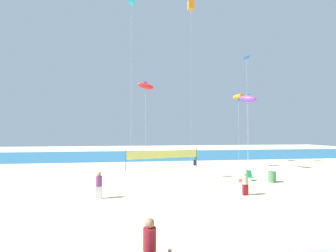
% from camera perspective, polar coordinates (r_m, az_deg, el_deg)
% --- Properties ---
extents(ground_plane, '(120.00, 120.00, 0.00)m').
position_cam_1_polar(ground_plane, '(15.87, -0.11, -17.42)').
color(ground_plane, beige).
extents(ocean_band, '(120.00, 20.00, 0.01)m').
position_cam_1_polar(ocean_band, '(44.21, -5.19, -7.26)').
color(ocean_band, '#1E6B99').
rests_on(ocean_band, ground).
extents(mother_figure, '(0.39, 0.39, 1.73)m').
position_cam_1_polar(mother_figure, '(7.71, -4.65, -27.71)').
color(mother_figure, gold).
rests_on(mother_figure, ground).
extents(beachgoer_sage_shirt, '(0.38, 0.38, 1.65)m').
position_cam_1_polar(beachgoer_sage_shirt, '(16.97, 18.84, -13.24)').
color(beachgoer_sage_shirt, maroon).
rests_on(beachgoer_sage_shirt, ground).
extents(beachgoer_teal_shirt, '(0.37, 0.37, 1.61)m').
position_cam_1_polar(beachgoer_teal_shirt, '(30.32, 6.77, -8.19)').
color(beachgoer_teal_shirt, navy).
rests_on(beachgoer_teal_shirt, ground).
extents(beachgoer_plum_shirt, '(0.40, 0.40, 1.75)m').
position_cam_1_polar(beachgoer_plum_shirt, '(15.97, -16.98, -13.79)').
color(beachgoer_plum_shirt, white).
rests_on(beachgoer_plum_shirt, ground).
extents(folding_beach_chair, '(0.52, 0.65, 0.89)m').
position_cam_1_polar(folding_beach_chair, '(22.11, 19.84, -11.59)').
color(folding_beach_chair, '#1E8C4C').
rests_on(folding_beach_chair, ground).
extents(trash_barrel, '(0.63, 0.63, 0.93)m').
position_cam_1_polar(trash_barrel, '(22.09, 24.70, -11.53)').
color(trash_barrel, '#3F7F4C').
rests_on(trash_barrel, ground).
extents(volleyball_net, '(8.71, 2.15, 2.40)m').
position_cam_1_polar(volleyball_net, '(27.02, -1.21, -7.34)').
color(volleyball_net, '#4C4C51').
rests_on(volleyball_net, ground).
extents(beach_handbag, '(0.36, 0.18, 0.28)m').
position_cam_1_polar(beach_handbag, '(21.23, 17.77, -12.91)').
color(beach_handbag, '#EA7260').
rests_on(beach_handbag, ground).
extents(kite_blue_diamond, '(0.83, 0.84, 12.33)m').
position_cam_1_polar(kite_blue_diamond, '(25.81, 19.10, 15.68)').
color(kite_blue_diamond, silver).
rests_on(kite_blue_diamond, ground).
extents(kite_orange_tube, '(0.95, 1.78, 9.90)m').
position_cam_1_polar(kite_orange_tube, '(34.82, 17.27, 7.01)').
color(kite_orange_tube, silver).
rests_on(kite_orange_tube, ground).
extents(kite_orange_box, '(0.74, 0.74, 21.82)m').
position_cam_1_polar(kite_orange_box, '(34.28, 5.70, 27.85)').
color(kite_orange_box, silver).
rests_on(kite_orange_box, ground).
extents(kite_violet_inflatable, '(1.84, 2.28, 8.86)m').
position_cam_1_polar(kite_violet_inflatable, '(28.28, 19.43, 6.49)').
color(kite_violet_inflatable, silver).
rests_on(kite_violet_inflatable, ground).
extents(kite_cyan_box, '(0.65, 0.65, 19.83)m').
position_cam_1_polar(kite_cyan_box, '(29.59, -9.22, 28.73)').
color(kite_cyan_box, silver).
rests_on(kite_cyan_box, ground).
extents(kite_red_inflatable, '(1.63, 0.70, 8.98)m').
position_cam_1_polar(kite_red_inflatable, '(21.03, -5.68, 9.93)').
color(kite_red_inflatable, silver).
rests_on(kite_red_inflatable, ground).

